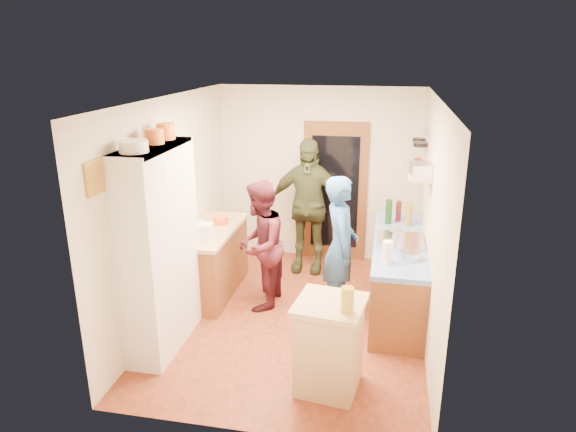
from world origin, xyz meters
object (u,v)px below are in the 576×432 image
(hutch_body, at_px, (160,250))
(right_counter_base, at_px, (397,276))
(island_base, at_px, (329,348))
(person_left, at_px, (263,244))
(person_back, at_px, (308,206))
(person_hob, at_px, (343,247))

(hutch_body, bearing_deg, right_counter_base, 27.47)
(island_base, bearing_deg, person_left, 123.26)
(right_counter_base, bearing_deg, island_base, -110.15)
(right_counter_base, height_order, island_base, island_base)
(right_counter_base, bearing_deg, person_back, 143.56)
(right_counter_base, bearing_deg, person_left, -172.18)
(person_hob, height_order, person_back, person_back)
(person_left, distance_m, person_back, 1.24)
(right_counter_base, bearing_deg, person_hob, -157.32)
(hutch_body, distance_m, person_hob, 2.12)
(island_base, relative_size, person_hob, 0.50)
(island_base, distance_m, person_left, 1.87)
(hutch_body, xyz_separation_m, island_base, (1.85, -0.46, -0.67))
(right_counter_base, height_order, person_hob, person_hob)
(right_counter_base, relative_size, person_hob, 1.28)
(person_hob, xyz_separation_m, person_back, (-0.61, 1.21, 0.11))
(person_hob, relative_size, person_left, 1.07)
(hutch_body, bearing_deg, island_base, -13.88)
(person_left, bearing_deg, person_back, 164.26)
(right_counter_base, bearing_deg, hutch_body, -152.53)
(right_counter_base, distance_m, person_left, 1.71)
(person_hob, distance_m, person_left, 0.99)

